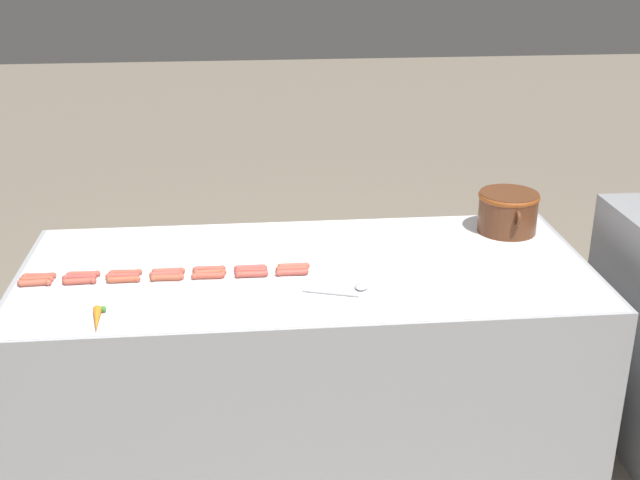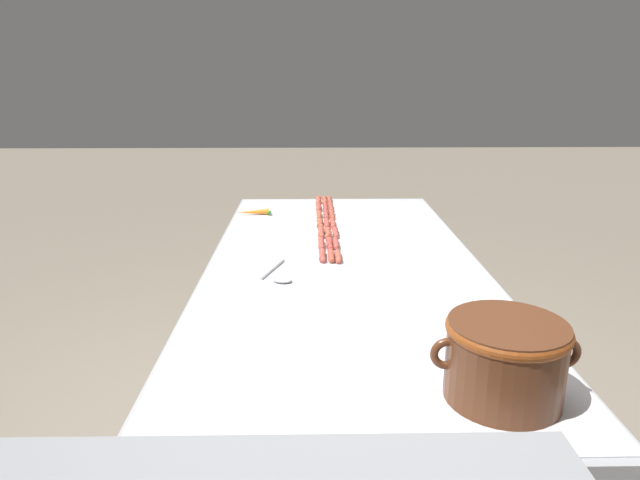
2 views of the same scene
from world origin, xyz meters
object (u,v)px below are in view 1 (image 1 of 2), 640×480
hot_dog_19 (252,274)px  carrot (97,319)px  hot_dog_1 (83,274)px  hot_dog_2 (125,273)px  hot_dog_10 (166,274)px  hot_dog_13 (292,269)px  hot_dog_8 (79,277)px  hot_dog_0 (39,276)px  hot_dog_12 (251,271)px  hot_dog_14 (34,283)px  hot_dog_16 (123,279)px  hot_dog_11 (210,272)px  hot_dog_15 (79,281)px  hot_dog_9 (123,276)px  serving_spoon (351,289)px  hot_dog_4 (209,269)px  hot_dog_20 (292,272)px  hot_dog_18 (208,276)px  hot_dog_17 (167,278)px  hot_dog_7 (37,279)px  hot_dog_6 (294,266)px  hot_dog_3 (168,271)px  bean_pot (508,210)px  hot_dog_5 (250,268)px

hot_dog_19 → carrot: 0.65m
hot_dog_1 → hot_dog_2: (0.00, 0.17, 0.00)m
hot_dog_10 → hot_dog_13: bearing=90.3°
hot_dog_8 → hot_dog_0: bearing=-99.7°
hot_dog_12 → hot_dog_14: same height
hot_dog_2 → hot_dog_16: 0.07m
hot_dog_11 → hot_dog_15: (0.03, -0.51, 0.00)m
hot_dog_0 → hot_dog_12: size_ratio=1.00×
hot_dog_15 → hot_dog_16: bearing=89.7°
hot_dog_9 → hot_dog_19: size_ratio=1.00×
hot_dog_11 → hot_dog_12: size_ratio=1.00×
hot_dog_14 → serving_spoon: bearing=82.5°
hot_dog_1 → hot_dog_15: size_ratio=1.00×
hot_dog_4 → hot_dog_20: bearing=78.8°
hot_dog_0 → hot_dog_18: same height
hot_dog_17 → hot_dog_0: bearing=-97.1°
hot_dog_8 → hot_dog_13: same height
hot_dog_9 → serving_spoon: size_ratio=0.51×
hot_dog_7 → hot_dog_12: same height
hot_dog_6 → hot_dog_7: 1.03m
hot_dog_3 → hot_dog_14: size_ratio=1.00×
hot_dog_19 → hot_dog_8: bearing=-93.0°
hot_dog_3 → bean_pot: (-0.33, 1.51, 0.09)m
hot_dog_13 → bean_pot: (-0.36, 1.01, 0.09)m
hot_dog_0 → hot_dog_8: (0.03, 0.16, 0.00)m
hot_dog_7 → hot_dog_12: bearing=90.0°
hot_dog_1 → hot_dog_10: same height
hot_dog_9 → hot_dog_10: size_ratio=1.00×
hot_dog_9 → hot_dog_15: size_ratio=1.00×
hot_dog_4 → hot_dog_7: size_ratio=1.00×
hot_dog_4 → hot_dog_13: 0.34m
hot_dog_20 → hot_dog_10: bearing=-93.6°
hot_dog_11 → hot_dog_15: bearing=-86.1°
hot_dog_6 → hot_dog_13: same height
hot_dog_7 → serving_spoon: hot_dog_7 is taller
hot_dog_2 → hot_dog_12: (0.03, 0.51, 0.00)m
hot_dog_1 → bean_pot: bearing=100.1°
hot_dog_9 → hot_dog_15: bearing=-78.3°
hot_dog_7 → hot_dog_19: size_ratio=1.00×
hot_dog_3 → hot_dog_19: size_ratio=1.00×
hot_dog_17 → carrot: 0.41m
hot_dog_7 → hot_dog_8: (-0.00, 0.17, 0.00)m
hot_dog_6 → bean_pot: bearing=108.2°
hot_dog_7 → hot_dog_11: (0.00, 0.68, 0.00)m
hot_dog_2 → hot_dog_15: bearing=-69.3°
hot_dog_10 → hot_dog_13: 0.51m
hot_dog_5 → hot_dog_19: same height
hot_dog_6 → hot_dog_17: (0.06, -0.51, 0.00)m
hot_dog_20 → hot_dog_2: bearing=-95.3°
hot_dog_13 → hot_dog_9: bearing=-89.8°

